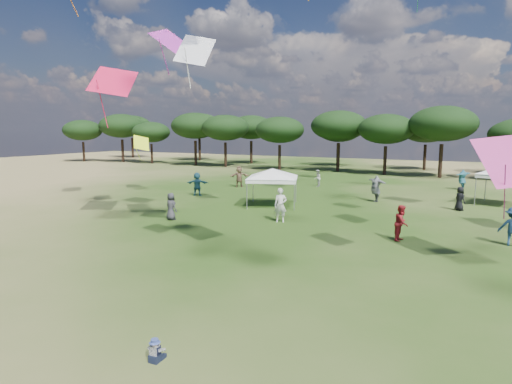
% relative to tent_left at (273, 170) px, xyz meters
% --- Properties ---
extents(tree_line, '(108.78, 17.63, 7.77)m').
position_rel_tent_left_xyz_m(tree_line, '(7.83, 26.71, 3.02)').
color(tree_line, black).
rests_on(tree_line, ground).
extents(tent_left, '(6.12, 6.12, 2.83)m').
position_rel_tent_left_xyz_m(tent_left, '(0.00, 0.00, 0.00)').
color(tent_left, gray).
rests_on(tent_left, ground).
extents(tent_right, '(6.12, 6.12, 3.06)m').
position_rel_tent_left_xyz_m(tent_right, '(13.88, 7.36, 0.23)').
color(tent_right, gray).
rests_on(tent_right, ground).
extents(toddler, '(0.36, 0.40, 0.54)m').
position_rel_tent_left_xyz_m(toddler, '(5.98, -18.90, -2.17)').
color(toddler, black).
rests_on(toddler, ground).
extents(festival_crowd, '(30.22, 22.60, 1.90)m').
position_rel_tent_left_xyz_m(festival_crowd, '(5.36, 4.03, -1.53)').
color(festival_crowd, '#535459').
rests_on(festival_crowd, ground).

